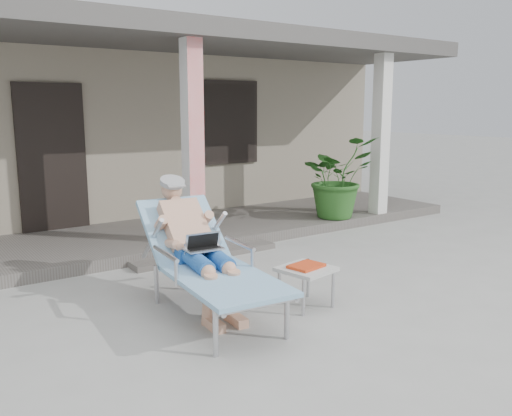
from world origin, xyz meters
TOP-DOWN VIEW (x-y plane):
  - ground at (0.00, 0.00)m, footprint 60.00×60.00m
  - house at (0.00, 6.50)m, footprint 10.40×5.40m
  - porch_deck at (0.00, 3.00)m, footprint 10.00×2.00m
  - porch_overhang at (0.00, 2.95)m, footprint 10.00×2.30m
  - porch_step at (0.00, 1.85)m, footprint 2.00×0.30m
  - lounger at (-0.93, 0.30)m, footprint 0.92×2.06m
  - side_table at (-0.06, -0.21)m, footprint 0.54×0.54m
  - potted_palm at (2.68, 2.29)m, footprint 1.20×1.05m

SIDE VIEW (x-z plane):
  - ground at x=0.00m, z-range 0.00..0.00m
  - porch_step at x=0.00m, z-range 0.00..0.07m
  - porch_deck at x=0.00m, z-range 0.00..0.15m
  - side_table at x=-0.06m, z-range 0.14..0.56m
  - potted_palm at x=2.68m, z-range 0.15..1.46m
  - lounger at x=-0.93m, z-range 0.15..1.46m
  - house at x=0.00m, z-range 0.02..3.32m
  - porch_overhang at x=0.00m, z-range 1.36..4.21m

